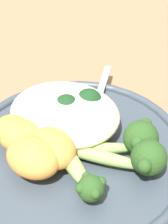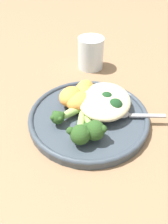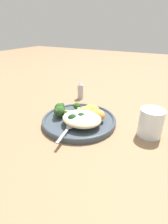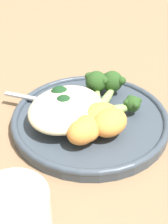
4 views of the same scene
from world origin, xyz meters
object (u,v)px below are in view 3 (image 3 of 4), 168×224
Objects in this scene: plate at (79,121)px; spoon at (69,127)px; sweet_potato_chunk_0 at (96,114)px; broccoli_stalk_4 at (77,117)px; broccoli_stalk_3 at (75,116)px; broccoli_stalk_2 at (62,112)px; sweet_potato_chunk_2 at (99,115)px; broccoli_stalk_1 at (63,109)px; quinoa_mound at (82,119)px; sweet_potato_chunk_3 at (92,110)px; broccoli_stalk_0 at (80,110)px; sweet_potato_chunk_1 at (86,112)px; salt_shaker at (80,90)px; water_glass at (151,123)px; kale_tuft at (77,119)px.

spoon is (-0.01, 0.08, 0.01)m from plate.
sweet_potato_chunk_0 is 0.12m from spoon.
plate is 0.04m from broccoli_stalk_4.
broccoli_stalk_3 is 0.07m from sweet_potato_chunk_0.
broccoli_stalk_2 reaches higher than sweet_potato_chunk_2.
sweet_potato_chunk_2 is (-0.14, -0.02, 0.00)m from broccoli_stalk_1.
broccoli_stalk_1 is 0.13m from sweet_potato_chunk_0.
quinoa_mound is at bearing 154.20° from broccoli_stalk_1.
broccoli_stalk_1 is at bearing -102.43° from broccoli_stalk_4.
quinoa_mound is 1.70× the size of broccoli_stalk_3.
sweet_potato_chunk_3 reaches higher than sweet_potato_chunk_0.
plate is 5.05× the size of sweet_potato_chunk_0.
broccoli_stalk_0 reaches higher than spoon.
quinoa_mound is 0.06m from sweet_potato_chunk_1.
broccoli_stalk_2 reaches higher than sweet_potato_chunk_1.
quinoa_mound is 0.02m from broccoli_stalk_4.
plate is at bearing 25.84° from sweet_potato_chunk_0.
sweet_potato_chunk_1 is 0.03m from sweet_potato_chunk_3.
broccoli_stalk_0 is 0.83× the size of broccoli_stalk_1.
salt_shaker is (0.06, -0.23, 0.00)m from broccoli_stalk_2.
spoon is (-0.07, 0.06, -0.01)m from broccoli_stalk_2.
broccoli_stalk_0 is at bearing -66.75° from plate.
broccoli_stalk_0 is 0.12m from spoon.
broccoli_stalk_0 is at bearing -150.72° from broccoli_stalk_2.
quinoa_mound is 0.28m from salt_shaker.
sweet_potato_chunk_1 is (-0.02, -0.05, 0.00)m from broccoli_stalk_3.
broccoli_stalk_1 is 2.01× the size of sweet_potato_chunk_3.
sweet_potato_chunk_2 reaches higher than spoon.
water_glass is at bearing -179.62° from broccoli_stalk_1.
water_glass is (-0.17, -0.02, 0.01)m from sweet_potato_chunk_2.
broccoli_stalk_2 is (0.04, 0.06, 0.01)m from broccoli_stalk_0.
broccoli_stalk_2 is at bearing -16.59° from kale_tuft.
water_glass is (-0.23, -0.01, 0.01)m from sweet_potato_chunk_1.
broccoli_stalk_1 reaches higher than quinoa_mound.
broccoli_stalk_0 is 2.09× the size of sweet_potato_chunk_2.
salt_shaker is at bearing -54.97° from sweet_potato_chunk_1.
kale_tuft reaches higher than spoon.
spoon is at bearing 84.70° from sweet_potato_chunk_1.
kale_tuft is (-0.02, 0.02, 0.00)m from broccoli_stalk_3.
broccoli_stalk_3 is at bearing 179.52° from spoon.
broccoli_stalk_1 reaches higher than broccoli_stalk_4.
water_glass reaches higher than broccoli_stalk_3.
broccoli_stalk_3 is 0.01m from broccoli_stalk_4.
sweet_potato_chunk_2 is (-0.01, 0.00, 0.00)m from sweet_potato_chunk_0.
salt_shaker is at bearing -48.10° from sweet_potato_chunk_0.
water_glass is (-0.25, -0.06, 0.01)m from broccoli_stalk_3.
salt_shaker reaches higher than broccoli_stalk_1.
quinoa_mound and sweet_potato_chunk_2 have the same top height.
sweet_potato_chunk_0 is at bearing 138.08° from sweet_potato_chunk_3.
quinoa_mound is 0.11m from broccoli_stalk_1.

